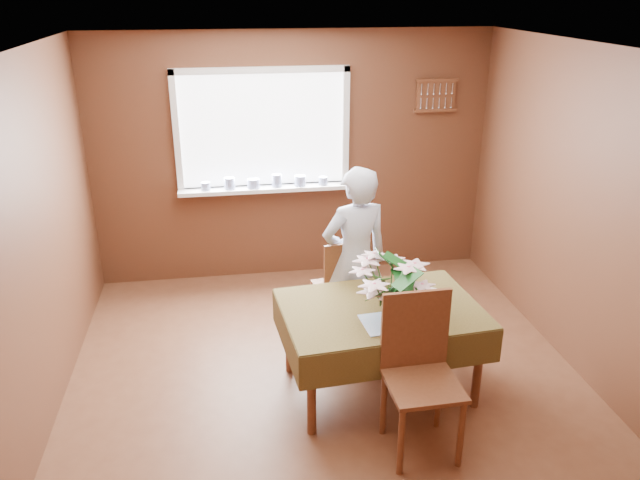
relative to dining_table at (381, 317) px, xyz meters
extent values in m
plane|color=brown|center=(-0.37, -0.04, -0.62)|extent=(4.50, 4.50, 0.00)
plane|color=white|center=(-0.37, -0.04, 1.88)|extent=(4.50, 4.50, 0.00)
plane|color=brown|center=(-0.37, 2.21, 0.63)|extent=(4.00, 0.00, 4.00)
plane|color=brown|center=(-2.37, -0.04, 0.63)|extent=(0.00, 4.50, 4.50)
plane|color=brown|center=(1.63, -0.04, 0.63)|extent=(0.00, 4.50, 4.50)
cube|color=white|center=(-0.67, 2.19, 0.93)|extent=(1.60, 0.01, 1.10)
cube|color=white|center=(-0.67, 2.18, 1.51)|extent=(1.72, 0.06, 0.06)
cube|color=white|center=(-0.67, 2.18, 0.35)|extent=(1.72, 0.06, 0.06)
cube|color=white|center=(-1.50, 2.18, 0.93)|extent=(0.06, 0.06, 1.22)
cube|color=white|center=(0.16, 2.18, 0.93)|extent=(0.06, 0.06, 1.22)
cube|color=white|center=(-0.67, 2.11, 0.36)|extent=(1.72, 0.20, 0.04)
cylinder|color=white|center=(-1.26, 2.09, 0.42)|extent=(0.09, 0.09, 0.08)
cylinder|color=white|center=(-1.02, 2.09, 0.44)|extent=(0.11, 0.11, 0.12)
cylinder|color=white|center=(-0.79, 2.09, 0.43)|extent=(0.12, 0.12, 0.09)
cylinder|color=white|center=(-0.55, 2.09, 0.45)|extent=(0.10, 0.10, 0.13)
cylinder|color=white|center=(-0.32, 2.09, 0.44)|extent=(0.11, 0.11, 0.10)
cylinder|color=white|center=(-0.08, 2.09, 0.42)|extent=(0.09, 0.09, 0.08)
cube|color=brown|center=(1.08, 2.18, 1.23)|extent=(0.40, 0.03, 0.30)
cube|color=brown|center=(1.08, 2.17, 1.38)|extent=(0.44, 0.04, 0.03)
cube|color=brown|center=(1.08, 2.17, 1.08)|extent=(0.44, 0.04, 0.03)
cylinder|color=brown|center=(-0.58, -0.43, -0.29)|extent=(0.06, 0.06, 0.65)
cylinder|color=brown|center=(0.64, -0.33, -0.29)|extent=(0.06, 0.06, 0.65)
cylinder|color=brown|center=(-0.65, 0.34, -0.29)|extent=(0.06, 0.06, 0.65)
cylinder|color=brown|center=(0.58, 0.44, -0.29)|extent=(0.06, 0.06, 0.65)
cube|color=brown|center=(0.00, 0.00, 0.05)|extent=(1.45, 1.03, 0.04)
cube|color=#413517|center=(0.00, 0.00, 0.08)|extent=(1.51, 1.09, 0.01)
cube|color=#413517|center=(0.04, -0.48, -0.06)|extent=(1.43, 0.13, 0.26)
cube|color=#413517|center=(-0.04, 0.49, -0.06)|extent=(1.43, 0.13, 0.26)
cube|color=#413517|center=(-0.71, -0.06, -0.06)|extent=(0.09, 0.97, 0.26)
cube|color=#413517|center=(0.71, 0.06, -0.06)|extent=(0.09, 0.97, 0.26)
cube|color=#4DACDB|center=(0.02, -0.23, 0.09)|extent=(0.44, 0.34, 0.01)
cylinder|color=brown|center=(0.00, 1.05, -0.40)|extent=(0.04, 0.04, 0.43)
cylinder|color=brown|center=(-0.34, 1.00, -0.40)|extent=(0.04, 0.04, 0.43)
cylinder|color=brown|center=(0.05, 0.71, -0.40)|extent=(0.04, 0.04, 0.43)
cylinder|color=brown|center=(-0.29, 0.66, -0.40)|extent=(0.04, 0.04, 0.43)
cube|color=brown|center=(-0.15, 0.85, -0.17)|extent=(0.46, 0.46, 0.03)
cube|color=brown|center=(-0.12, 0.67, 0.08)|extent=(0.40, 0.09, 0.48)
cylinder|color=brown|center=(-0.09, -0.91, -0.37)|extent=(0.04, 0.04, 0.49)
cylinder|color=brown|center=(0.31, -0.90, -0.37)|extent=(0.04, 0.04, 0.49)
cylinder|color=brown|center=(-0.10, -0.51, -0.37)|extent=(0.04, 0.04, 0.49)
cylinder|color=brown|center=(0.30, -0.50, -0.37)|extent=(0.04, 0.04, 0.49)
cube|color=brown|center=(0.10, -0.71, -0.11)|extent=(0.47, 0.47, 0.03)
cube|color=brown|center=(0.10, -0.49, 0.18)|extent=(0.46, 0.04, 0.55)
imported|color=white|center=(-0.05, 0.66, 0.17)|extent=(0.65, 0.50, 1.58)
cylinder|color=white|center=(0.01, -0.18, 0.15)|extent=(0.10, 0.10, 0.13)
cylinder|color=#33662D|center=(0.01, -0.18, 0.25)|extent=(0.06, 0.06, 0.09)
cylinder|color=white|center=(0.40, 0.11, 0.09)|extent=(0.27, 0.27, 0.01)
cube|color=silver|center=(0.14, -0.15, 0.09)|extent=(0.05, 0.22, 0.00)
camera|label=1|loc=(-1.08, -3.89, 2.27)|focal=35.00mm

